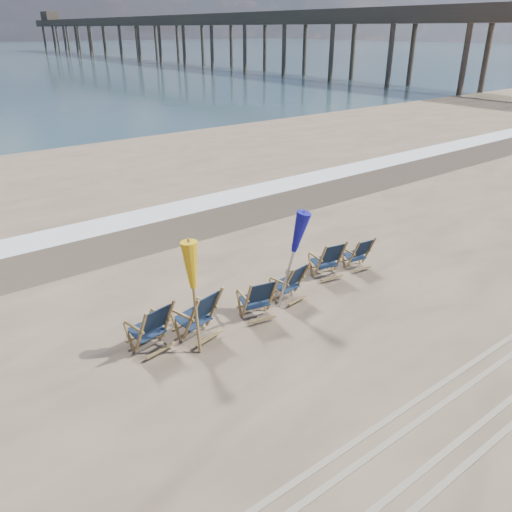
# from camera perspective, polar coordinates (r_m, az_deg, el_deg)

# --- Properties ---
(surf_foam) EXTENTS (200.00, 1.40, 0.01)m
(surf_foam) POSITION_cam_1_polar(r_m,az_deg,el_deg) (16.08, -13.38, 4.27)
(surf_foam) COLOR silver
(surf_foam) RESTS_ON ground
(wet_sand_strip) EXTENTS (200.00, 2.60, 0.00)m
(wet_sand_strip) POSITION_cam_1_polar(r_m,az_deg,el_deg) (14.80, -10.91, 2.72)
(wet_sand_strip) COLOR #42362A
(wet_sand_strip) RESTS_ON ground
(tire_tracks) EXTENTS (80.00, 1.30, 0.01)m
(tire_tracks) POSITION_cam_1_polar(r_m,az_deg,el_deg) (8.54, 21.85, -16.78)
(tire_tracks) COLOR gray
(tire_tracks) RESTS_ON ground
(beach_chair_0) EXTENTS (0.79, 0.86, 1.05)m
(beach_chair_0) POSITION_cam_1_polar(r_m,az_deg,el_deg) (9.32, -10.01, -7.39)
(beach_chair_0) COLOR #111E33
(beach_chair_0) RESTS_ON ground
(beach_chair_1) EXTENTS (0.86, 0.93, 1.10)m
(beach_chair_1) POSITION_cam_1_polar(r_m,az_deg,el_deg) (9.55, -4.75, -6.06)
(beach_chair_1) COLOR #111E33
(beach_chair_1) RESTS_ON ground
(beach_chair_2) EXTENTS (0.77, 0.83, 0.99)m
(beach_chair_2) POSITION_cam_1_polar(r_m,az_deg,el_deg) (10.04, 1.86, -4.68)
(beach_chair_2) COLOR #111E33
(beach_chair_2) RESTS_ON ground
(beach_chair_3) EXTENTS (0.69, 0.75, 0.94)m
(beach_chair_3) POSITION_cam_1_polar(r_m,az_deg,el_deg) (10.84, 5.31, -2.59)
(beach_chair_3) COLOR #111E33
(beach_chair_3) RESTS_ON ground
(beach_chair_4) EXTENTS (0.77, 0.84, 1.00)m
(beach_chair_4) POSITION_cam_1_polar(r_m,az_deg,el_deg) (11.84, 9.64, -0.23)
(beach_chair_4) COLOR #111E33
(beach_chair_4) RESTS_ON ground
(beach_chair_5) EXTENTS (0.64, 0.70, 0.88)m
(beach_chair_5) POSITION_cam_1_polar(r_m,az_deg,el_deg) (12.46, 12.78, 0.48)
(beach_chair_5) COLOR #111E33
(beach_chair_5) RESTS_ON ground
(umbrella_yellow) EXTENTS (0.30, 0.30, 2.16)m
(umbrella_yellow) POSITION_cam_1_polar(r_m,az_deg,el_deg) (8.54, -7.17, -1.81)
(umbrella_yellow) COLOR olive
(umbrella_yellow) RESTS_ON ground
(umbrella_blue) EXTENTS (0.30, 0.30, 2.18)m
(umbrella_blue) POSITION_cam_1_polar(r_m,az_deg,el_deg) (9.94, 4.00, 2.37)
(umbrella_blue) COLOR #A5A5AD
(umbrella_blue) RESTS_ON ground
(fishing_pier) EXTENTS (4.40, 140.00, 9.30)m
(fishing_pier) POSITION_cam_1_polar(r_m,az_deg,el_deg) (90.96, -9.35, 23.81)
(fishing_pier) COLOR #4A4036
(fishing_pier) RESTS_ON ground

